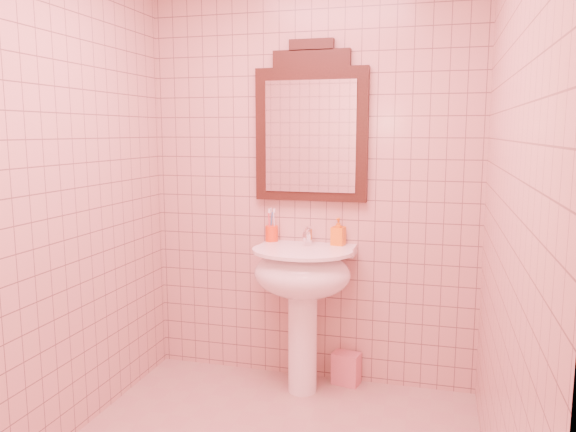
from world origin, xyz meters
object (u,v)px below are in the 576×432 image
(pedestal_sink, at_px, (302,283))
(toothbrush_cup, at_px, (272,233))
(soap_dispenser, at_px, (338,232))
(mirror, at_px, (311,128))
(towel, at_px, (346,368))

(pedestal_sink, xyz_separation_m, toothbrush_cup, (-0.24, 0.18, 0.25))
(pedestal_sink, relative_size, toothbrush_cup, 4.86)
(soap_dispenser, bearing_deg, pedestal_sink, -127.91)
(mirror, xyz_separation_m, toothbrush_cup, (-0.24, -0.02, -0.64))
(pedestal_sink, bearing_deg, toothbrush_cup, 142.85)
(pedestal_sink, height_order, mirror, mirror)
(soap_dispenser, bearing_deg, mirror, 177.45)
(pedestal_sink, bearing_deg, towel, 35.51)
(pedestal_sink, xyz_separation_m, towel, (0.24, 0.17, -0.56))
(pedestal_sink, distance_m, mirror, 0.91)
(toothbrush_cup, distance_m, soap_dispenser, 0.42)
(pedestal_sink, height_order, towel, pedestal_sink)
(pedestal_sink, distance_m, soap_dispenser, 0.37)
(mirror, bearing_deg, pedestal_sink, -90.00)
(pedestal_sink, bearing_deg, mirror, 90.00)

